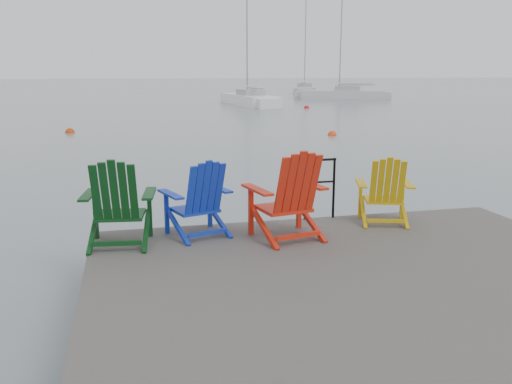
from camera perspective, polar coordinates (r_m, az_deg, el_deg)
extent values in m
plane|color=slate|center=(6.08, 12.28, -13.43)|extent=(400.00, 400.00, 0.00)
cube|color=#2C2927|center=(5.92, 12.46, -9.94)|extent=(6.00, 5.00, 0.20)
cylinder|color=black|center=(7.69, -14.37, -10.29)|extent=(0.26, 0.26, 1.20)
cylinder|color=black|center=(8.06, 5.41, -8.83)|extent=(0.26, 0.26, 1.20)
cylinder|color=black|center=(9.25, 21.59, -6.84)|extent=(0.26, 0.26, 1.20)
cylinder|color=black|center=(7.94, 5.23, 0.27)|extent=(0.04, 0.04, 0.90)
cylinder|color=black|center=(8.08, 8.19, 0.42)|extent=(0.04, 0.04, 0.90)
cylinder|color=black|center=(7.93, 6.80, 3.38)|extent=(0.48, 0.04, 0.04)
cylinder|color=black|center=(7.99, 6.74, 1.05)|extent=(0.44, 0.03, 0.03)
cube|color=#093611|center=(7.07, -14.09, -2.37)|extent=(0.65, 0.59, 0.04)
cube|color=#093611|center=(7.34, -16.53, -2.35)|extent=(0.06, 0.06, 0.62)
cube|color=#093611|center=(7.25, -11.12, -2.25)|extent=(0.06, 0.06, 0.62)
cube|color=#093611|center=(7.04, -17.25, -0.29)|extent=(0.21, 0.68, 0.03)
cube|color=#093611|center=(6.94, -11.17, -0.15)|extent=(0.21, 0.68, 0.03)
cube|color=#093611|center=(6.64, -14.68, -0.08)|extent=(0.57, 0.35, 0.76)
cube|color=#102CAE|center=(7.27, -6.45, -1.86)|extent=(0.67, 0.63, 0.04)
cube|color=#102CAE|center=(7.34, -9.39, -2.18)|extent=(0.06, 0.06, 0.57)
cube|color=#102CAE|center=(7.59, -4.89, -1.55)|extent=(0.06, 0.06, 0.57)
cube|color=#102CAE|center=(7.06, -8.98, -0.23)|extent=(0.31, 0.63, 0.03)
cube|color=#102CAE|center=(7.34, -3.98, 0.39)|extent=(0.31, 0.63, 0.03)
cube|color=#102CAE|center=(6.90, -5.35, 0.30)|extent=(0.56, 0.41, 0.70)
cube|color=red|center=(7.13, 2.89, -1.71)|extent=(0.71, 0.66, 0.05)
cube|color=red|center=(7.19, -0.54, -2.01)|extent=(0.07, 0.07, 0.65)
cube|color=red|center=(7.51, 4.55, -1.41)|extent=(0.07, 0.07, 0.65)
cube|color=red|center=(6.87, 0.10, 0.25)|extent=(0.28, 0.72, 0.03)
cube|color=red|center=(7.23, 5.77, 0.81)|extent=(0.28, 0.72, 0.03)
cube|color=red|center=(6.72, 4.42, 0.77)|extent=(0.62, 0.41, 0.80)
cube|color=#C39A0A|center=(8.06, 13.24, -0.81)|extent=(0.63, 0.60, 0.04)
cube|color=#C39A0A|center=(8.21, 10.92, -0.76)|extent=(0.06, 0.06, 0.54)
cube|color=#C39A0A|center=(8.30, 15.12, -0.83)|extent=(0.06, 0.06, 0.54)
cube|color=#C39A0A|center=(7.94, 10.99, 0.90)|extent=(0.29, 0.60, 0.03)
cube|color=#C39A0A|center=(8.04, 15.66, 0.81)|extent=(0.29, 0.60, 0.03)
cube|color=#C39A0A|center=(7.68, 13.70, 1.00)|extent=(0.53, 0.38, 0.67)
cube|color=white|center=(44.02, -0.75, 9.49)|extent=(3.16, 9.14, 1.10)
cube|color=#9E9EA3|center=(43.57, -0.57, 10.38)|extent=(1.88, 2.83, 0.55)
cylinder|color=gray|center=(44.55, -0.96, 17.45)|extent=(0.12, 0.12, 11.20)
cube|color=silver|center=(68.40, 5.11, 10.55)|extent=(5.52, 10.16, 1.10)
cube|color=#9E9EA3|center=(67.89, 5.12, 11.13)|extent=(2.63, 3.37, 0.55)
cylinder|color=gray|center=(68.99, 5.22, 16.14)|extent=(0.12, 0.12, 12.31)
cube|color=silver|center=(54.24, 9.16, 9.92)|extent=(8.12, 5.33, 1.10)
cube|color=#9E9EA3|center=(54.20, 9.62, 10.65)|extent=(2.80, 2.35, 0.55)
cylinder|color=gray|center=(54.31, 8.93, 15.80)|extent=(0.12, 0.12, 10.01)
sphere|color=#F83C0E|center=(23.15, 8.01, 5.94)|extent=(0.38, 0.38, 0.38)
sphere|color=#BA350A|center=(25.25, -18.99, 5.92)|extent=(0.41, 0.41, 0.41)
sphere|color=red|center=(44.48, 2.56, 9.19)|extent=(0.35, 0.35, 0.35)
sphere|color=red|center=(40.12, 5.34, 8.78)|extent=(0.39, 0.39, 0.39)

